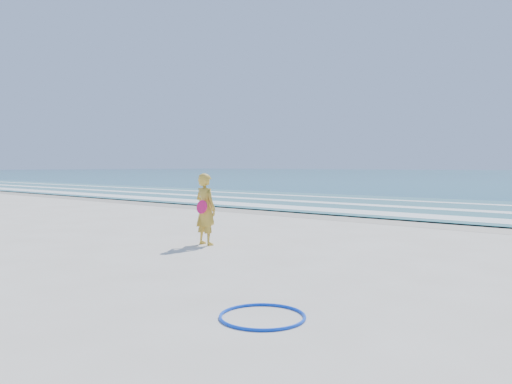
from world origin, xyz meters
The scene contains 8 objects.
ground centered at (0.00, 0.00, 0.00)m, with size 400.00×400.00×0.00m, color silver.
wet_sand centered at (0.00, 9.00, 0.00)m, with size 400.00×2.40×0.00m, color #B2A893.
shallow centered at (0.00, 14.00, 0.04)m, with size 400.00×10.00×0.01m, color #59B7AD.
foam_near centered at (0.00, 10.30, 0.05)m, with size 400.00×1.40×0.01m, color white.
foam_mid centered at (0.00, 13.20, 0.05)m, with size 400.00×0.90×0.01m, color white.
foam_far centered at (0.00, 16.50, 0.05)m, with size 400.00×0.60×0.01m, color white.
hoop centered at (4.37, -0.76, 0.02)m, with size 0.92×0.92×0.03m, color blue.
woman centered at (0.44, 2.29, 0.72)m, with size 0.55×0.41×1.45m.
Camera 1 is at (7.62, -4.78, 1.60)m, focal length 35.00 mm.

